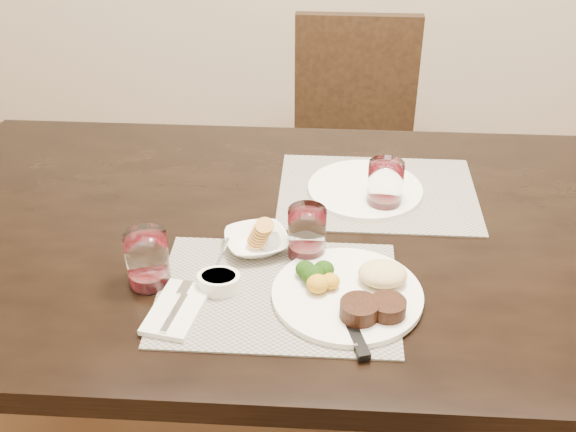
# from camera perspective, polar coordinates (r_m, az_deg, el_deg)

# --- Properties ---
(dining_table) EXTENTS (2.00, 1.00, 0.75)m
(dining_table) POSITION_cam_1_polar(r_m,az_deg,el_deg) (1.61, 5.98, -3.71)
(dining_table) COLOR black
(dining_table) RESTS_ON ground
(chair_far) EXTENTS (0.42, 0.42, 0.90)m
(chair_far) POSITION_cam_1_polar(r_m,az_deg,el_deg) (2.50, 5.24, 6.13)
(chair_far) COLOR black
(chair_far) RESTS_ON ground
(placemat_near) EXTENTS (0.46, 0.34, 0.00)m
(placemat_near) POSITION_cam_1_polar(r_m,az_deg,el_deg) (1.39, -0.83, -6.08)
(placemat_near) COLOR gray
(placemat_near) RESTS_ON dining_table
(placemat_far) EXTENTS (0.46, 0.34, 0.00)m
(placemat_far) POSITION_cam_1_polar(r_m,az_deg,el_deg) (1.71, 7.08, 1.84)
(placemat_far) COLOR gray
(placemat_far) RESTS_ON dining_table
(dinner_plate) EXTENTS (0.29, 0.29, 0.05)m
(dinner_plate) POSITION_cam_1_polar(r_m,az_deg,el_deg) (1.37, 5.29, -5.99)
(dinner_plate) COLOR white
(dinner_plate) RESTS_ON placemat_near
(napkin_fork) EXTENTS (0.11, 0.17, 0.02)m
(napkin_fork) POSITION_cam_1_polar(r_m,az_deg,el_deg) (1.36, -8.77, -7.27)
(napkin_fork) COLOR white
(napkin_fork) RESTS_ON placemat_near
(steak_knife) EXTENTS (0.06, 0.25, 0.01)m
(steak_knife) POSITION_cam_1_polar(r_m,az_deg,el_deg) (1.31, 5.35, -8.67)
(steak_knife) COLOR silver
(steak_knife) RESTS_ON placemat_near
(cracker_bowl) EXTENTS (0.16, 0.16, 0.06)m
(cracker_bowl) POSITION_cam_1_polar(r_m,az_deg,el_deg) (1.49, -2.52, -2.02)
(cracker_bowl) COLOR white
(cracker_bowl) RESTS_ON placemat_near
(sauce_ramekin) EXTENTS (0.08, 0.12, 0.07)m
(sauce_ramekin) POSITION_cam_1_polar(r_m,az_deg,el_deg) (1.39, -5.48, -5.15)
(sauce_ramekin) COLOR white
(sauce_ramekin) RESTS_ON placemat_near
(wine_glass_near) EXTENTS (0.08, 0.08, 0.11)m
(wine_glass_near) POSITION_cam_1_polar(r_m,az_deg,el_deg) (1.46, 1.50, -1.51)
(wine_glass_near) COLOR white
(wine_glass_near) RESTS_ON placemat_near
(far_plate) EXTENTS (0.27, 0.27, 0.01)m
(far_plate) POSITION_cam_1_polar(r_m,az_deg,el_deg) (1.70, 6.11, 2.12)
(far_plate) COLOR white
(far_plate) RESTS_ON placemat_far
(wine_glass_far) EXTENTS (0.08, 0.08, 0.11)m
(wine_glass_far) POSITION_cam_1_polar(r_m,az_deg,el_deg) (1.63, 7.67, 2.26)
(wine_glass_far) COLOR white
(wine_glass_far) RESTS_ON placemat_far
(wine_glass_side) EXTENTS (0.08, 0.08, 0.11)m
(wine_glass_side) POSITION_cam_1_polar(r_m,az_deg,el_deg) (1.41, -11.02, -3.58)
(wine_glass_side) COLOR white
(wine_glass_side) RESTS_ON dining_table
(salt_cellar) EXTENTS (0.05, 0.05, 0.02)m
(salt_cellar) POSITION_cam_1_polar(r_m,az_deg,el_deg) (1.51, -1.31, -2.20)
(salt_cellar) COLOR white
(salt_cellar) RESTS_ON dining_table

